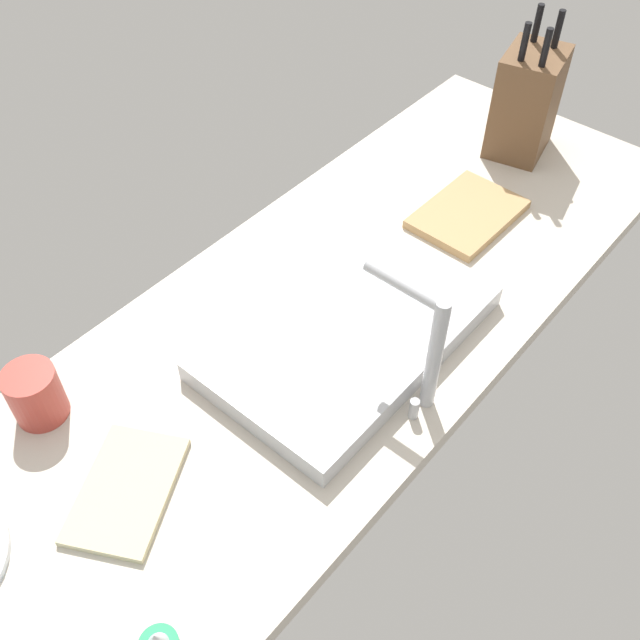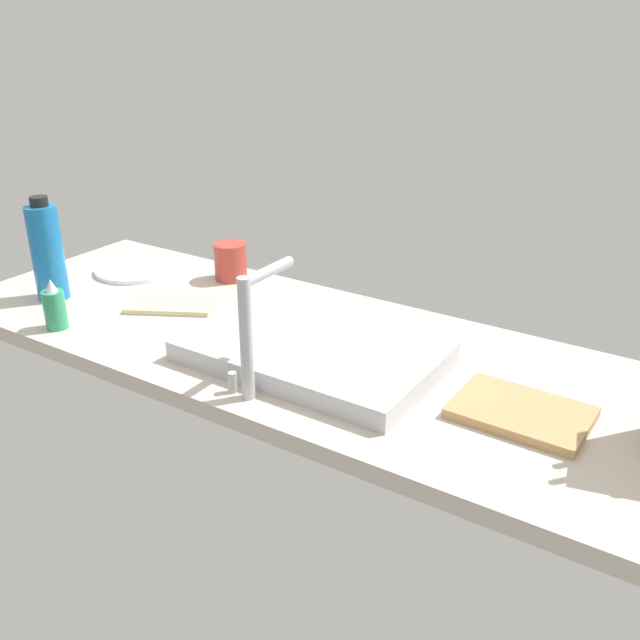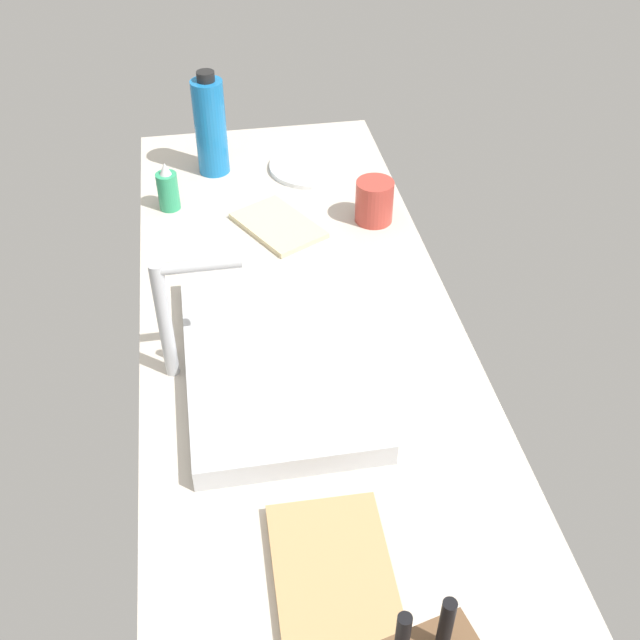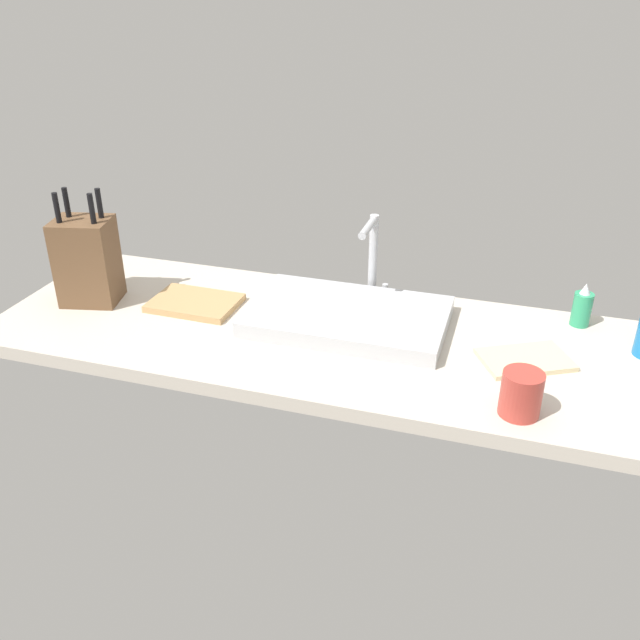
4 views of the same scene
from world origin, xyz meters
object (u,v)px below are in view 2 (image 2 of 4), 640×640
Objects in this scene: dinner_plate at (136,269)px; dish_towel at (173,303)px; faucet at (250,323)px; cutting_board at (521,412)px; coffee_mug at (231,261)px; water_bottle at (47,252)px; soap_bottle at (55,308)px; sink_basin at (313,352)px.

dinner_plate is 1.07× the size of dish_towel.
faucet reaches higher than dinner_plate.
cutting_board is 88.90cm from coffee_mug.
faucet is 75.72cm from dinner_plate.
faucet is at bearing 171.66° from water_bottle.
soap_bottle is (53.93, 0.96, -9.19)cm from faucet.
water_bottle is at bearing 4.88° from sink_basin.
dinner_plate is 2.23× the size of coffee_mug.
sink_basin is 70.88cm from dinner_plate.
soap_bottle is at bearing 1.02° from faucet.
dinner_plate is (110.36, -15.55, -0.30)cm from cutting_board.
cutting_board is 111.45cm from dinner_plate.
water_bottle reaches higher than soap_bottle.
sink_basin is at bearing -175.12° from water_bottle.
dinner_plate is (12.35, -35.03, -4.24)cm from soap_bottle.
water_bottle reaches higher than sink_basin.
coffee_mug is at bearing -91.25° from dish_towel.
cutting_board is at bearing -168.76° from soap_bottle.
water_bottle is 44.18cm from coffee_mug.
faucet is at bearing 22.79° from cutting_board.
sink_basin is 51.38cm from coffee_mug.
water_bottle reaches higher than dish_towel.
sink_basin is 72.41cm from water_bottle.
sink_basin reaches higher than dinner_plate.
dinner_plate is at bearing -25.48° from dish_towel.
sink_basin is 58.87cm from soap_bottle.
coffee_mug is at bearing -130.03° from water_bottle.
sink_basin is 5.16× the size of coffee_mug.
soap_bottle is at bearing 62.08° from dish_towel.
soap_bottle is 0.57× the size of dish_towel.
dinner_plate is (-2.92, -23.92, -11.17)cm from water_bottle.
sink_basin is 2.31× the size of dinner_plate.
faucet is 2.03× the size of soap_bottle.
water_bottle reaches higher than dinner_plate.
sink_basin reaches higher than dish_towel.
dinner_plate is (66.28, -34.07, -13.43)cm from faucet.
sink_basin is at bearing -162.98° from soap_bottle.
sink_basin is 1.98× the size of water_bottle.
faucet reaches higher than dish_towel.
faucet is 1.09× the size of dinner_plate.
water_bottle is 26.56cm from dinner_plate.
dish_towel is 21.66cm from coffee_mug.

